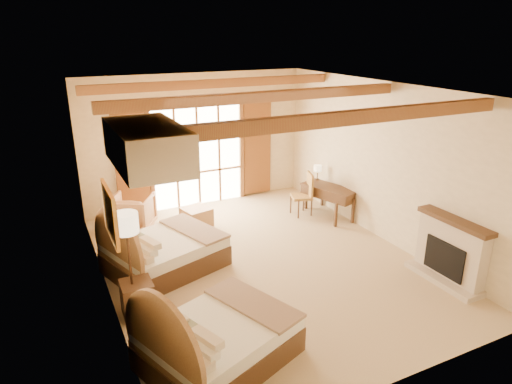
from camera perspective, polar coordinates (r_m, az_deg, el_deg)
floor at (r=8.68m, az=0.68°, el=-8.75°), size 7.00×7.00×0.00m
wall_back at (r=11.17m, az=-7.44°, el=6.38°), size 5.50×0.00×5.50m
wall_left at (r=7.30m, az=-18.93°, el=-1.72°), size 0.00×7.00×7.00m
wall_right at (r=9.56m, az=15.65°, el=3.55°), size 0.00×7.00×7.00m
ceiling at (r=7.70m, az=0.78°, el=12.71°), size 7.00×7.00×0.00m
ceiling_beams at (r=7.71m, az=0.78°, el=11.83°), size 5.39×4.60×0.18m
french_doors at (r=11.20m, az=-7.26°, el=4.57°), size 3.95×0.08×2.60m
fireplace at (r=8.53m, az=23.04°, el=-7.12°), size 0.46×1.40×1.16m
painting at (r=6.56m, az=-17.74°, el=-2.60°), size 0.06×0.95×0.75m
canopy_valance at (r=5.07m, az=-13.45°, el=5.69°), size 0.70×1.40×0.45m
bed_near at (r=6.19m, az=-5.79°, el=-17.84°), size 2.32×1.97×1.22m
bed_far at (r=8.43m, az=-12.18°, el=-7.22°), size 2.35×1.98×1.26m
nightstand at (r=7.33m, az=-14.58°, el=-12.77°), size 0.47×0.47×0.55m
floor_lamp at (r=6.78m, az=-15.89°, el=-4.56°), size 0.36×0.36×1.69m
armchair at (r=10.21m, az=-15.19°, el=-2.53°), size 1.17×1.18×0.79m
ottoman at (r=10.23m, az=-7.45°, el=-3.09°), size 0.68×0.68×0.41m
desk at (r=10.76m, az=9.11°, el=-1.02°), size 0.95×1.43×0.71m
desk_chair at (r=10.77m, az=5.79°, el=-1.22°), size 0.57×0.56×1.01m
desk_lamp at (r=11.05m, az=7.71°, el=2.89°), size 0.18×0.18×0.36m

